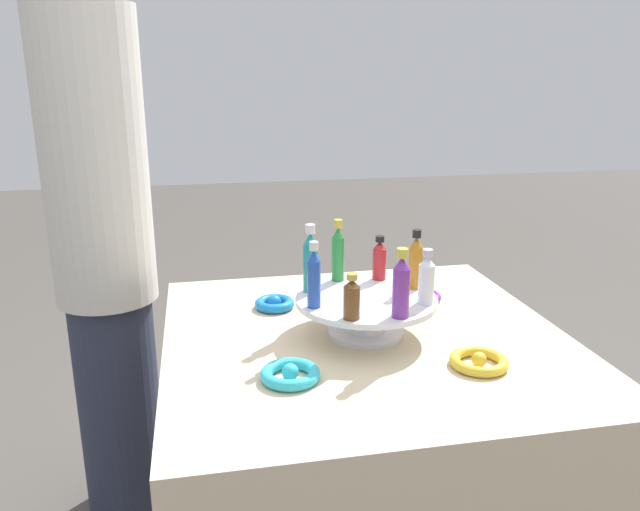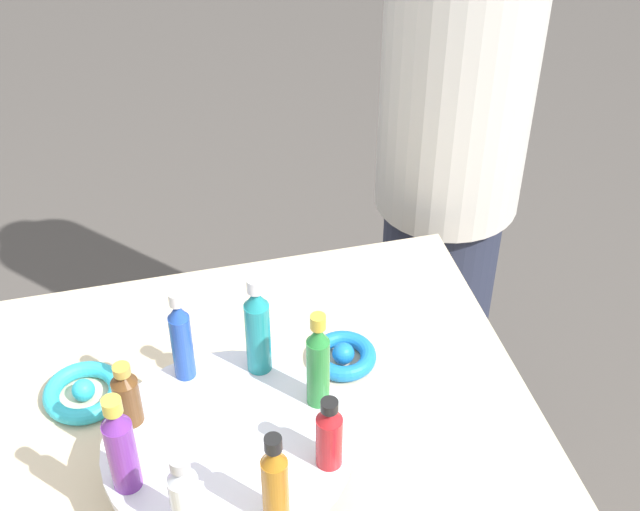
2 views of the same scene
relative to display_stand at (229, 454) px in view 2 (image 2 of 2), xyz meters
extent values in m
cylinder|color=silver|center=(0.00, 0.00, -0.05)|extent=(0.16, 0.16, 0.01)
cylinder|color=silver|center=(0.00, 0.00, -0.02)|extent=(0.08, 0.08, 0.06)
cylinder|color=silver|center=(0.00, 0.00, 0.02)|extent=(0.29, 0.29, 0.01)
cylinder|color=#702D93|center=(-0.03, 0.12, 0.07)|extent=(0.03, 0.03, 0.10)
cone|color=#702D93|center=(-0.03, 0.12, 0.13)|extent=(0.03, 0.03, 0.02)
cylinder|color=gold|center=(-0.03, 0.12, 0.15)|extent=(0.02, 0.02, 0.02)
cylinder|color=silver|center=(-0.11, 0.06, 0.07)|extent=(0.03, 0.03, 0.08)
cone|color=silver|center=(-0.11, 0.06, 0.12)|extent=(0.03, 0.03, 0.02)
cylinder|color=#B2B2B7|center=(-0.11, 0.06, 0.13)|extent=(0.02, 0.02, 0.01)
cylinder|color=#AD6B19|center=(-0.12, -0.03, 0.07)|extent=(0.03, 0.03, 0.09)
cone|color=#AD6B19|center=(-0.12, -0.03, 0.13)|extent=(0.03, 0.03, 0.02)
cylinder|color=black|center=(-0.12, -0.03, 0.15)|extent=(0.02, 0.02, 0.02)
cylinder|color=#B21E23|center=(-0.06, -0.11, 0.06)|extent=(0.03, 0.03, 0.07)
cone|color=#B21E23|center=(-0.06, -0.11, 0.10)|extent=(0.03, 0.03, 0.02)
cylinder|color=black|center=(-0.06, -0.11, 0.12)|extent=(0.02, 0.02, 0.01)
cylinder|color=#288438|center=(0.03, -0.12, 0.08)|extent=(0.03, 0.03, 0.10)
cone|color=#288438|center=(0.03, -0.12, 0.14)|extent=(0.03, 0.03, 0.02)
cylinder|color=gold|center=(0.03, -0.12, 0.16)|extent=(0.02, 0.02, 0.02)
cylinder|color=teal|center=(0.11, -0.06, 0.08)|extent=(0.03, 0.03, 0.10)
cone|color=teal|center=(0.11, -0.06, 0.14)|extent=(0.03, 0.03, 0.02)
cylinder|color=silver|center=(0.11, -0.06, 0.16)|extent=(0.02, 0.02, 0.02)
cylinder|color=#234CAD|center=(0.12, 0.03, 0.07)|extent=(0.03, 0.03, 0.10)
cone|color=#234CAD|center=(0.12, 0.03, 0.13)|extent=(0.03, 0.03, 0.02)
cylinder|color=silver|center=(0.12, 0.03, 0.15)|extent=(0.02, 0.02, 0.02)
cylinder|color=brown|center=(0.06, 0.11, 0.06)|extent=(0.03, 0.03, 0.06)
cone|color=brown|center=(0.06, 0.11, 0.10)|extent=(0.03, 0.03, 0.01)
cylinder|color=#B79338|center=(0.06, 0.11, 0.11)|extent=(0.02, 0.02, 0.01)
torus|color=#2DB7CC|center=(0.19, 0.17, -0.05)|extent=(0.11, 0.11, 0.02)
sphere|color=#2DB7CC|center=(0.19, 0.17, -0.04)|extent=(0.03, 0.03, 0.03)
torus|color=blue|center=(0.17, -0.19, -0.05)|extent=(0.09, 0.09, 0.02)
sphere|color=blue|center=(0.17, -0.19, -0.04)|extent=(0.03, 0.03, 0.03)
cylinder|color=#282D42|center=(0.58, -0.50, -0.44)|extent=(0.22, 0.22, 0.65)
cylinder|color=beige|center=(0.58, -0.50, 0.26)|extent=(0.26, 0.26, 0.75)
camera|label=1|loc=(0.33, 1.17, 0.48)|focal=35.00mm
camera|label=2|loc=(-0.68, 0.06, 0.84)|focal=50.00mm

